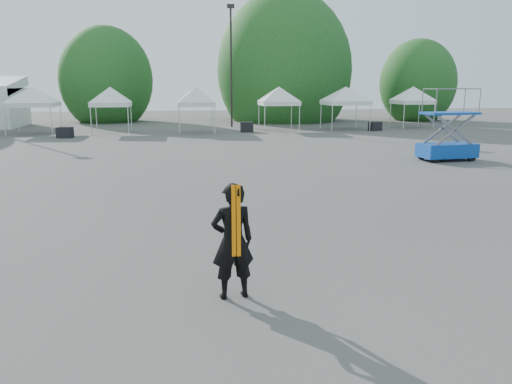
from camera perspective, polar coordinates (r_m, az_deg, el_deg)
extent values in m
plane|color=#474442|center=(10.73, 0.57, -6.69)|extent=(120.00, 120.00, 0.00)
cylinder|color=black|center=(42.29, -2.85, 13.88)|extent=(0.16, 0.16, 9.50)
cube|color=black|center=(42.72, -2.93, 20.46)|extent=(0.60, 0.25, 0.30)
cylinder|color=#382314|center=(50.45, -16.53, 9.01)|extent=(0.36, 0.36, 2.27)
ellipsoid|color=#1D511B|center=(50.40, -16.73, 12.19)|extent=(4.16, 4.16, 4.78)
cylinder|color=#382314|center=(50.21, 3.20, 9.78)|extent=(0.36, 0.36, 2.80)
ellipsoid|color=#1D511B|center=(50.18, 3.25, 13.71)|extent=(5.12, 5.12, 5.89)
cylinder|color=#382314|center=(52.71, 17.80, 8.95)|extent=(0.36, 0.36, 2.10)
ellipsoid|color=#1D511B|center=(52.65, 17.98, 11.76)|extent=(3.84, 3.84, 4.42)
cylinder|color=silver|center=(38.54, -26.81, 7.20)|extent=(0.06, 0.06, 2.00)
cylinder|color=silver|center=(37.74, -22.35, 7.51)|extent=(0.06, 0.06, 2.00)
cylinder|color=silver|center=(41.46, -25.56, 7.57)|extent=(0.06, 0.06, 2.00)
cylinder|color=silver|center=(40.72, -21.39, 7.86)|extent=(0.06, 0.06, 2.00)
cube|color=white|center=(39.53, -24.17, 9.10)|extent=(3.26, 3.26, 0.30)
pyramid|color=white|center=(39.51, -24.32, 10.91)|extent=(4.61, 4.61, 1.10)
cylinder|color=silver|center=(37.04, -18.34, 7.73)|extent=(0.06, 0.06, 2.00)
cylinder|color=silver|center=(36.73, -14.39, 7.93)|extent=(0.06, 0.06, 2.00)
cylinder|color=silver|center=(39.55, -17.77, 8.01)|extent=(0.06, 0.06, 2.00)
cylinder|color=silver|center=(39.26, -14.07, 8.19)|extent=(0.06, 0.06, 2.00)
cube|color=white|center=(38.07, -16.24, 9.59)|extent=(2.74, 2.74, 0.30)
pyramid|color=white|center=(38.04, -16.35, 11.47)|extent=(3.88, 3.88, 1.10)
cylinder|color=silver|center=(35.89, -8.74, 8.08)|extent=(0.06, 0.06, 2.00)
cylinder|color=silver|center=(36.00, -4.74, 8.19)|extent=(0.06, 0.06, 2.00)
cylinder|color=silver|center=(38.37, -8.78, 8.33)|extent=(0.06, 0.06, 2.00)
cylinder|color=silver|center=(38.47, -5.04, 8.43)|extent=(0.06, 0.06, 2.00)
cube|color=white|center=(37.11, -6.86, 9.93)|extent=(2.69, 2.69, 0.30)
pyramid|color=white|center=(37.08, -6.91, 11.86)|extent=(3.80, 3.80, 1.10)
cylinder|color=silver|center=(37.33, 1.01, 8.37)|extent=(0.06, 0.06, 2.00)
cylinder|color=silver|center=(37.89, 4.99, 8.38)|extent=(0.06, 0.06, 2.00)
cylinder|color=silver|center=(39.93, 0.33, 8.61)|extent=(0.06, 0.06, 2.00)
cylinder|color=silver|center=(40.45, 4.07, 8.63)|extent=(0.06, 0.06, 2.00)
cube|color=white|center=(38.83, 2.61, 10.10)|extent=(2.84, 2.84, 0.30)
pyramid|color=white|center=(38.80, 2.63, 11.94)|extent=(4.02, 4.02, 1.10)
cylinder|color=silver|center=(38.41, 8.70, 8.34)|extent=(0.06, 0.06, 2.00)
cylinder|color=silver|center=(39.44, 12.93, 8.27)|extent=(0.06, 0.06, 2.00)
cylinder|color=silver|center=(41.29, 7.41, 8.63)|extent=(0.06, 0.06, 2.00)
cylinder|color=silver|center=(42.25, 11.39, 8.57)|extent=(0.06, 0.06, 2.00)
cube|color=white|center=(40.27, 10.16, 10.00)|extent=(3.22, 3.22, 0.30)
pyramid|color=white|center=(40.24, 10.23, 11.77)|extent=(4.55, 4.55, 1.10)
cylinder|color=silver|center=(41.76, 16.54, 8.27)|extent=(0.06, 0.06, 2.00)
cylinder|color=silver|center=(42.94, 19.69, 8.16)|extent=(0.06, 0.06, 2.00)
cylinder|color=silver|center=(44.11, 15.08, 8.54)|extent=(0.06, 0.06, 2.00)
cylinder|color=silver|center=(45.23, 18.11, 8.44)|extent=(0.06, 0.06, 2.00)
cube|color=white|center=(43.44, 17.45, 9.78)|extent=(2.79, 2.79, 0.30)
pyramid|color=white|center=(43.42, 17.55, 11.42)|extent=(3.95, 3.95, 1.10)
imported|color=black|center=(8.16, -2.70, -5.63)|extent=(0.77, 0.56, 1.94)
cube|color=orange|center=(7.87, -2.56, -3.36)|extent=(0.16, 0.03, 1.17)
cube|color=#0B2895|center=(24.96, 20.98, 4.48)|extent=(2.67, 1.51, 0.64)
cube|color=#0B2895|center=(24.81, 21.28, 8.39)|extent=(2.56, 1.45, 0.11)
cylinder|color=black|center=(24.02, 19.79, 3.60)|extent=(0.40, 0.20, 0.38)
cylinder|color=black|center=(25.14, 23.42, 3.67)|extent=(0.40, 0.20, 0.38)
cylinder|color=black|center=(24.90, 18.41, 3.98)|extent=(0.40, 0.20, 0.38)
cylinder|color=black|center=(25.99, 21.99, 4.04)|extent=(0.40, 0.20, 0.38)
cube|color=black|center=(35.73, -21.00, 6.36)|extent=(1.09, 0.96, 0.71)
cube|color=black|center=(37.64, -1.06, 7.44)|extent=(1.05, 0.86, 0.75)
cube|color=black|center=(39.85, 13.46, 7.32)|extent=(1.01, 0.88, 0.67)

